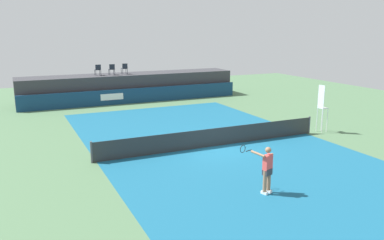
{
  "coord_description": "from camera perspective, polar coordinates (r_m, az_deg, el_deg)",
  "views": [
    {
      "loc": [
        -9.24,
        -17.32,
        5.9
      ],
      "look_at": [
        -0.31,
        2.0,
        1.0
      ],
      "focal_mm": 37.18,
      "sensor_mm": 36.0,
      "label": 1
    }
  ],
  "objects": [
    {
      "name": "spectator_chair_left",
      "position": [
        33.35,
        -11.43,
        7.2
      ],
      "size": [
        0.45,
        0.45,
        0.89
      ],
      "color": "#1E232D",
      "rests_on": "spectator_platform"
    },
    {
      "name": "ground_plane",
      "position": [
        23.09,
        -0.34,
        -1.84
      ],
      "size": [
        48.0,
        48.0,
        0.0
      ],
      "primitive_type": "plane",
      "color": "#4C704C"
    },
    {
      "name": "umpire_chair",
      "position": [
        24.14,
        18.12,
        2.02
      ],
      "size": [
        0.48,
        0.48,
        2.76
      ],
      "color": "white",
      "rests_on": "ground"
    },
    {
      "name": "sponsor_wall",
      "position": [
        32.61,
        -8.03,
        3.49
      ],
      "size": [
        18.0,
        0.22,
        1.2
      ],
      "color": "navy",
      "rests_on": "ground"
    },
    {
      "name": "net_post_near",
      "position": [
        18.4,
        -14.22,
        -4.52
      ],
      "size": [
        0.1,
        0.1,
        1.0
      ],
      "primitive_type": "cylinder",
      "color": "#4C4C51",
      "rests_on": "ground"
    },
    {
      "name": "tennis_player",
      "position": [
        14.76,
        10.66,
        -6.83
      ],
      "size": [
        0.95,
        1.1,
        1.77
      ],
      "color": "white",
      "rests_on": "court_inner"
    },
    {
      "name": "court_inner",
      "position": [
        20.5,
        3.15,
        -3.78
      ],
      "size": [
        12.0,
        22.0,
        0.0
      ],
      "primitive_type": "cube",
      "color": "#16597A",
      "rests_on": "ground"
    },
    {
      "name": "net_post_far",
      "position": [
        23.83,
        16.46,
        -0.68
      ],
      "size": [
        0.1,
        0.1,
        1.0
      ],
      "primitive_type": "cylinder",
      "color": "#4C4C51",
      "rests_on": "ground"
    },
    {
      "name": "spectator_chair_far_left",
      "position": [
        33.21,
        -13.35,
        7.08
      ],
      "size": [
        0.45,
        0.45,
        0.89
      ],
      "color": "#1E232D",
      "rests_on": "spectator_platform"
    },
    {
      "name": "spectator_chair_center",
      "position": [
        33.79,
        -9.66,
        7.34
      ],
      "size": [
        0.46,
        0.46,
        0.89
      ],
      "color": "#1E232D",
      "rests_on": "spectator_platform"
    },
    {
      "name": "tennis_net",
      "position": [
        20.37,
        3.16,
        -2.5
      ],
      "size": [
        12.4,
        0.02,
        0.95
      ],
      "primitive_type": "cube",
      "color": "#2D2D2D",
      "rests_on": "ground"
    },
    {
      "name": "spectator_platform",
      "position": [
        34.24,
        -8.92,
        4.75
      ],
      "size": [
        18.0,
        2.8,
        2.2
      ],
      "primitive_type": "cube",
      "color": "#38383D",
      "rests_on": "ground"
    }
  ]
}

